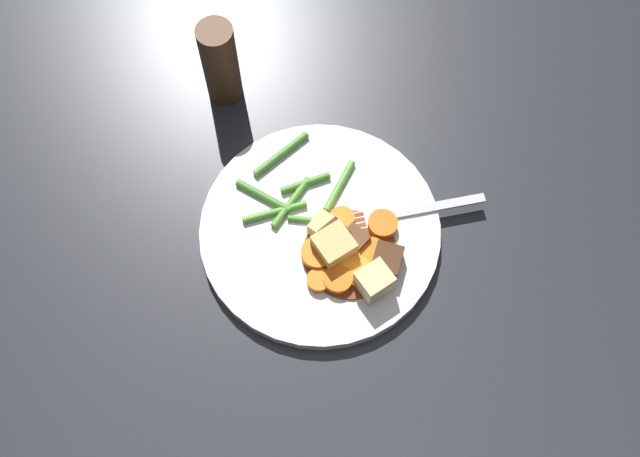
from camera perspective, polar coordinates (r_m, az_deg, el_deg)
name	(u,v)px	position (r m, az deg, el deg)	size (l,w,h in m)	color
ground_plane	(320,234)	(0.83, 0.00, -0.41)	(3.00, 3.00, 0.00)	#26282D
dinner_plate	(320,231)	(0.82, 0.00, -0.21)	(0.26, 0.26, 0.01)	white
stew_sauce	(351,253)	(0.80, 2.31, -1.87)	(0.10, 0.10, 0.00)	brown
carrot_slice_0	(348,258)	(0.80, 2.12, -2.24)	(0.02, 0.02, 0.01)	orange
carrot_slice_1	(342,220)	(0.81, 1.64, 0.67)	(0.03, 0.03, 0.01)	orange
carrot_slice_2	(338,279)	(0.79, 1.34, -3.79)	(0.03, 0.03, 0.01)	orange
carrot_slice_3	(318,254)	(0.80, -0.16, -1.89)	(0.04, 0.04, 0.01)	orange
carrot_slice_4	(383,225)	(0.81, 4.68, 0.29)	(0.03, 0.03, 0.01)	orange
carrot_slice_5	(319,280)	(0.79, -0.09, -3.89)	(0.02, 0.02, 0.01)	orange
carrot_slice_6	(357,272)	(0.79, 2.78, -3.24)	(0.03, 0.03, 0.01)	orange
carrot_slice_7	(371,252)	(0.80, 3.84, -1.78)	(0.03, 0.03, 0.01)	orange
potato_chunk_0	(374,282)	(0.78, 4.07, -3.96)	(0.03, 0.03, 0.03)	#EAD68C
potato_chunk_1	(327,224)	(0.80, 0.53, 0.30)	(0.03, 0.03, 0.02)	#E5CC7A
potato_chunk_2	(334,246)	(0.79, 1.05, -1.33)	(0.04, 0.04, 0.03)	#DBBC6B
meat_chunk_0	(336,233)	(0.80, 1.23, -0.35)	(0.03, 0.02, 0.02)	#4C2B19
meat_chunk_1	(387,261)	(0.79, 5.00, -2.40)	(0.03, 0.03, 0.02)	#4C2B19
meat_chunk_2	(355,238)	(0.80, 2.65, -0.74)	(0.03, 0.02, 0.02)	brown
green_bean_0	(290,203)	(0.82, -2.24, 1.89)	(0.01, 0.01, 0.07)	#599E38
green_bean_1	(310,222)	(0.81, -0.77, 0.46)	(0.01, 0.01, 0.05)	#4C8E33
green_bean_2	(305,183)	(0.83, -1.10, 3.40)	(0.01, 0.01, 0.06)	#4C8E33
green_bean_3	(275,212)	(0.82, -3.40, 1.23)	(0.01, 0.01, 0.07)	#599E38
green_bean_4	(281,154)	(0.85, -2.91, 5.56)	(0.01, 0.01, 0.08)	#4C8E33
green_bean_5	(339,186)	(0.83, 1.45, 3.19)	(0.01, 0.01, 0.06)	#66AD42
green_bean_6	(263,196)	(0.83, -4.24, 2.41)	(0.01, 0.01, 0.07)	#4C8E33
fork	(400,213)	(0.83, 6.00, 1.15)	(0.11, 0.15, 0.00)	silver
pepper_mill	(220,63)	(0.88, -7.44, 12.12)	(0.04, 0.04, 0.11)	#4C2D19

